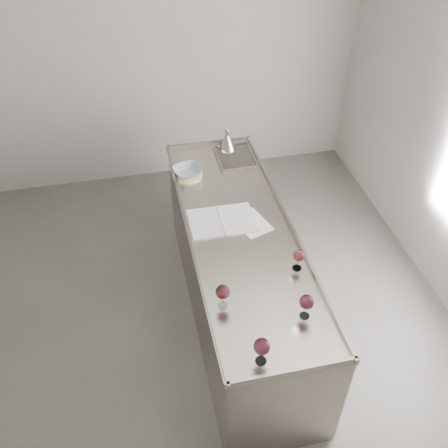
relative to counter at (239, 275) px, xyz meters
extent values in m
cube|color=#4A4845|center=(-0.50, -0.30, -0.48)|extent=(4.50, 5.00, 0.02)
cube|color=#9A9795|center=(-0.50, 2.21, 0.93)|extent=(4.50, 0.02, 2.80)
cube|color=gray|center=(0.00, 0.00, -0.01)|extent=(0.75, 2.40, 0.92)
cube|color=gray|center=(0.00, 0.00, 0.46)|extent=(0.77, 2.42, 0.02)
cube|color=gray|center=(0.00, -1.19, 0.48)|extent=(0.77, 0.02, 0.03)
cube|color=gray|center=(0.00, 1.19, 0.48)|extent=(0.77, 0.02, 0.03)
cube|color=gray|center=(-0.37, 0.00, 0.48)|extent=(0.02, 2.42, 0.03)
cube|color=gray|center=(0.36, 0.00, 0.48)|extent=(0.02, 2.42, 0.03)
cube|color=#595654|center=(0.17, 0.92, 0.46)|extent=(0.30, 0.38, 0.01)
cylinder|color=white|center=(-0.28, -0.65, 0.47)|extent=(0.06, 0.06, 0.00)
cylinder|color=white|center=(-0.28, -0.65, 0.51)|extent=(0.01, 0.01, 0.08)
ellipsoid|color=white|center=(-0.28, -0.65, 0.60)|extent=(0.09, 0.09, 0.09)
cylinder|color=#340709|center=(-0.28, -0.65, 0.58)|extent=(0.06, 0.06, 0.02)
cylinder|color=white|center=(-0.15, -1.08, 0.47)|extent=(0.07, 0.07, 0.00)
cylinder|color=white|center=(-0.15, -1.08, 0.52)|extent=(0.01, 0.01, 0.09)
ellipsoid|color=white|center=(-0.15, -1.08, 0.60)|extent=(0.09, 0.09, 0.10)
cylinder|color=#340712|center=(-0.15, -1.08, 0.58)|extent=(0.07, 0.07, 0.02)
cylinder|color=white|center=(0.19, -0.83, 0.47)|extent=(0.06, 0.06, 0.00)
cylinder|color=white|center=(0.19, -0.83, 0.51)|extent=(0.01, 0.01, 0.09)
ellipsoid|color=white|center=(0.19, -0.83, 0.60)|extent=(0.09, 0.09, 0.09)
cylinder|color=#370713|center=(0.19, -0.83, 0.58)|extent=(0.06, 0.06, 0.02)
cylinder|color=white|center=(0.27, -0.44, 0.47)|extent=(0.06, 0.06, 0.00)
cylinder|color=white|center=(0.27, -0.44, 0.51)|extent=(0.01, 0.01, 0.08)
ellipsoid|color=white|center=(0.27, -0.44, 0.58)|extent=(0.08, 0.08, 0.08)
cylinder|color=#33070A|center=(0.27, -0.44, 0.57)|extent=(0.05, 0.05, 0.02)
cube|color=white|center=(-0.24, 0.13, 0.47)|extent=(0.24, 0.34, 0.01)
cube|color=white|center=(0.01, 0.12, 0.47)|extent=(0.24, 0.34, 0.01)
cylinder|color=white|center=(-0.11, 0.13, 0.48)|extent=(0.02, 0.34, 0.01)
cube|color=white|center=(0.10, 0.06, 0.47)|extent=(0.29, 0.34, 0.00)
cylinder|color=#D3C788|center=(-0.27, 0.75, 0.48)|extent=(0.28, 0.28, 0.02)
imported|color=#8EA2A6|center=(-0.27, 0.75, 0.52)|extent=(0.28, 0.28, 0.06)
cone|color=gray|center=(0.14, 1.08, 0.53)|extent=(0.16, 0.16, 0.13)
cylinder|color=gray|center=(0.14, 1.08, 0.62)|extent=(0.03, 0.03, 0.03)
cylinder|color=olive|center=(0.14, 1.08, 0.64)|extent=(0.04, 0.04, 0.02)
cone|color=gray|center=(0.14, 1.08, 0.67)|extent=(0.03, 0.03, 0.04)
camera|label=1|loc=(-0.69, -2.59, 2.88)|focal=40.00mm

